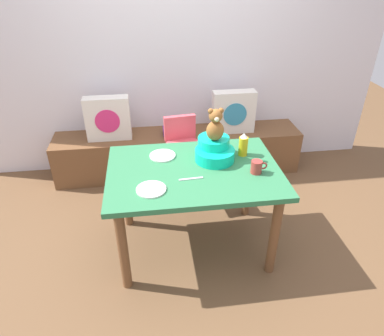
{
  "coord_description": "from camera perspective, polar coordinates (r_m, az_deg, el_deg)",
  "views": [
    {
      "loc": [
        -0.3,
        -2.14,
        2.07
      ],
      "look_at": [
        0.0,
        0.1,
        0.69
      ],
      "focal_mm": 32.65,
      "sensor_mm": 36.0,
      "label": 1
    }
  ],
  "objects": [
    {
      "name": "ketchup_bottle",
      "position": [
        2.71,
        8.38,
        3.76
      ],
      "size": [
        0.07,
        0.07,
        0.18
      ],
      "color": "gold",
      "rests_on": "dining_table"
    },
    {
      "name": "coffee_mug",
      "position": [
        2.51,
        10.54,
        0.19
      ],
      "size": [
        0.12,
        0.08,
        0.09
      ],
      "color": "#9E332D",
      "rests_on": "dining_table"
    },
    {
      "name": "ground_plane",
      "position": [
        2.99,
        0.26,
        -12.37
      ],
      "size": [
        8.0,
        8.0,
        0.0
      ],
      "primitive_type": "plane",
      "color": "brown"
    },
    {
      "name": "highchair",
      "position": [
        3.29,
        -1.47,
        3.36
      ],
      "size": [
        0.35,
        0.48,
        0.79
      ],
      "color": "#D84C59",
      "rests_on": "ground_plane"
    },
    {
      "name": "back_wall",
      "position": [
        3.69,
        -3.0,
        19.34
      ],
      "size": [
        4.4,
        0.1,
        2.6
      ],
      "primitive_type": "cube",
      "color": "silver",
      "rests_on": "ground_plane"
    },
    {
      "name": "teddy_bear",
      "position": [
        2.55,
        3.83,
        6.97
      ],
      "size": [
        0.13,
        0.12,
        0.25
      ],
      "color": "brown",
      "rests_on": "infant_seat_teal"
    },
    {
      "name": "pillow_floral_right",
      "position": [
        3.69,
        6.79,
        9.09
      ],
      "size": [
        0.44,
        0.15,
        0.44
      ],
      "color": "white",
      "rests_on": "window_bench"
    },
    {
      "name": "book_stack",
      "position": [
        3.69,
        -3.18,
        6.09
      ],
      "size": [
        0.2,
        0.14,
        0.07
      ],
      "primitive_type": "cube",
      "color": "#68358D",
      "rests_on": "window_bench"
    },
    {
      "name": "pillow_floral_left",
      "position": [
        3.61,
        -13.57,
        7.87
      ],
      "size": [
        0.44,
        0.15,
        0.44
      ],
      "color": "white",
      "rests_on": "window_bench"
    },
    {
      "name": "table_fork",
      "position": [
        2.42,
        -0.17,
        -1.77
      ],
      "size": [
        0.17,
        0.03,
        0.01
      ],
      "primitive_type": "cube",
      "rotation": [
        0.0,
        0.0,
        1.63
      ],
      "color": "silver",
      "rests_on": "dining_table"
    },
    {
      "name": "infant_seat_teal",
      "position": [
        2.64,
        3.67,
        2.89
      ],
      "size": [
        0.3,
        0.33,
        0.16
      ],
      "color": "#0DC6A1",
      "rests_on": "dining_table"
    },
    {
      "name": "dinner_plate_far",
      "position": [
        2.71,
        -4.84,
        2.03
      ],
      "size": [
        0.2,
        0.2,
        0.01
      ],
      "primitive_type": "cylinder",
      "color": "white",
      "rests_on": "dining_table"
    },
    {
      "name": "window_bench",
      "position": [
        3.81,
        -2.2,
        2.55
      ],
      "size": [
        2.6,
        0.44,
        0.46
      ],
      "primitive_type": "cube",
      "color": "brown",
      "rests_on": "ground_plane"
    },
    {
      "name": "dining_table",
      "position": [
        2.59,
        0.3,
        -2.23
      ],
      "size": [
        1.25,
        0.88,
        0.74
      ],
      "color": "#2D7247",
      "rests_on": "ground_plane"
    },
    {
      "name": "dinner_plate_near",
      "position": [
        2.33,
        -6.69,
        -3.48
      ],
      "size": [
        0.2,
        0.2,
        0.01
      ],
      "primitive_type": "cylinder",
      "color": "white",
      "rests_on": "dining_table"
    }
  ]
}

